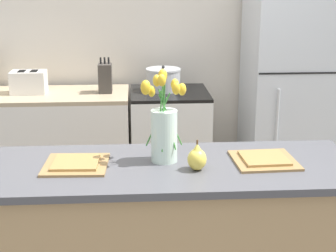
{
  "coord_description": "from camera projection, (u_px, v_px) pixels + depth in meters",
  "views": [
    {
      "loc": [
        -0.17,
        -2.29,
        1.76
      ],
      "look_at": [
        0.0,
        0.25,
        1.01
      ],
      "focal_mm": 55.0,
      "sensor_mm": 36.0,
      "label": 1
    }
  ],
  "objects": [
    {
      "name": "cooking_pot",
      "position": [
        163.0,
        79.0,
        4.0
      ],
      "size": [
        0.27,
        0.27,
        0.2
      ],
      "color": "#B2B5B7",
      "rests_on": "stove_range"
    },
    {
      "name": "kitchen_island",
      "position": [
        171.0,
        248.0,
        2.57
      ],
      "size": [
        1.8,
        0.66,
        0.89
      ],
      "color": "tan",
      "rests_on": "ground_plane"
    },
    {
      "name": "stove_range",
      "position": [
        169.0,
        146.0,
        4.11
      ],
      "size": [
        0.6,
        0.61,
        0.89
      ],
      "color": "silver",
      "rests_on": "ground_plane"
    },
    {
      "name": "toaster",
      "position": [
        29.0,
        82.0,
        3.9
      ],
      "size": [
        0.28,
        0.18,
        0.17
      ],
      "color": "silver",
      "rests_on": "back_counter"
    },
    {
      "name": "back_counter",
      "position": [
        22.0,
        149.0,
        4.04
      ],
      "size": [
        1.68,
        0.6,
        0.89
      ],
      "color": "silver",
      "rests_on": "ground_plane"
    },
    {
      "name": "flower_vase",
      "position": [
        164.0,
        128.0,
        2.45
      ],
      "size": [
        0.22,
        0.17,
        0.44
      ],
      "color": "silver",
      "rests_on": "kitchen_island"
    },
    {
      "name": "pear_figurine",
      "position": [
        197.0,
        158.0,
        2.37
      ],
      "size": [
        0.09,
        0.09,
        0.15
      ],
      "color": "#E5CC4C",
      "rests_on": "kitchen_island"
    },
    {
      "name": "knife_block",
      "position": [
        105.0,
        78.0,
        3.93
      ],
      "size": [
        0.1,
        0.14,
        0.27
      ],
      "color": "#3D3833",
      "rests_on": "back_counter"
    },
    {
      "name": "refrigerator",
      "position": [
        290.0,
        92.0,
        4.05
      ],
      "size": [
        0.68,
        0.67,
        1.75
      ],
      "color": "silver",
      "rests_on": "ground_plane"
    },
    {
      "name": "back_wall",
      "position": [
        154.0,
        27.0,
        4.23
      ],
      "size": [
        5.2,
        0.08,
        2.7
      ],
      "color": "silver",
      "rests_on": "ground_plane"
    },
    {
      "name": "plate_setting_right",
      "position": [
        264.0,
        160.0,
        2.49
      ],
      "size": [
        0.31,
        0.31,
        0.02
      ],
      "color": "olive",
      "rests_on": "kitchen_island"
    },
    {
      "name": "plate_setting_left",
      "position": [
        76.0,
        164.0,
        2.43
      ],
      "size": [
        0.31,
        0.31,
        0.02
      ],
      "color": "olive",
      "rests_on": "kitchen_island"
    }
  ]
}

